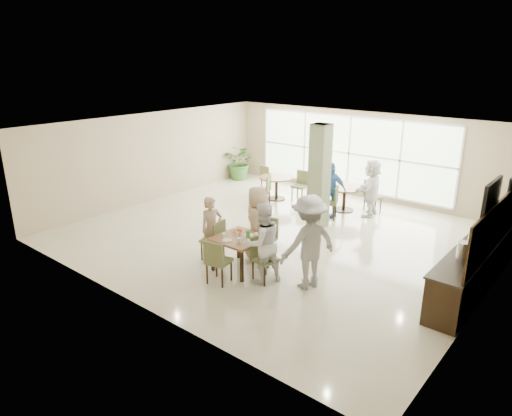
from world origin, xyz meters
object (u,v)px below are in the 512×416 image
Objects in this scene: round_table_left at (277,182)px; adult_standing at (320,168)px; teen_standing at (309,242)px; adult_a at (330,190)px; buffet_counter at (480,258)px; main_table at (240,241)px; teen_left at (212,229)px; potted_plant at (240,162)px; adult_b at (371,188)px; teen_right at (262,243)px; teen_far at (258,223)px; round_table_right at (345,192)px.

round_table_left is 0.59× the size of adult_standing.
round_table_left is at bearing -115.45° from teen_standing.
round_table_left is at bearing 155.08° from adult_a.
buffet_counter is 6.69m from adult_standing.
main_table is 0.67× the size of teen_left.
buffet_counter is 3.56× the size of potted_plant.
buffet_counter is at bearing 153.67° from teen_standing.
adult_b reaches higher than adult_a.
teen_left is (1.71, -4.68, 0.17)m from round_table_left.
adult_standing is at bearing 55.22° from round_table_left.
potted_plant is at bearing -112.20° from teen_right.
teen_far is at bearing -112.38° from teen_right.
teen_standing is 4.93m from adult_b.
buffet_counter reaches higher than round_table_right.
buffet_counter is at bearing 32.45° from main_table.
teen_far is 0.89× the size of teen_standing.
main_table is 5.30m from round_table_left.
teen_right reaches higher than adult_a.
potted_plant is at bearing 131.36° from main_table.
potted_plant is at bearing 4.98° from adult_standing.
adult_b is at bearing 8.39° from round_table_left.
teen_standing reaches higher than adult_a.
teen_left is 5.97m from adult_standing.
teen_left is 0.88× the size of teen_right.
potted_plant is at bearing 161.25° from buffet_counter.
round_table_left is 0.58× the size of teen_standing.
round_table_left is 2.31m from round_table_right.
teen_standing is (-2.61, -2.37, 0.41)m from buffet_counter.
teen_right is (0.71, -0.12, 0.19)m from main_table.
teen_left is at bearing 62.59° from teen_far.
adult_b is (1.37, 5.14, 0.08)m from teen_left.
teen_right is at bearing -43.27° from teen_standing.
round_table_left is at bearing -24.01° from potted_plant.
main_table is 0.60× the size of adult_b.
round_table_right is 0.74× the size of adult_a.
potted_plant is 0.79× the size of adult_b.
adult_b reaches higher than teen_left.
adult_standing is (-1.43, 0.86, 0.36)m from round_table_right.
teen_left is at bearing -70.02° from teen_right.
round_table_left is 0.65× the size of teen_far.
teen_far reaches higher than teen_right.
buffet_counter is at bearing 151.99° from teen_right.
adult_standing is (-2.23, 0.77, 0.12)m from adult_b.
teen_left is 0.79× the size of adult_standing.
teen_far is (0.18, -4.33, 0.27)m from round_table_right.
main_table and round_table_right have the same top height.
teen_far is at bearing 110.83° from adult_standing.
main_table is at bearing -76.09° from teen_right.
buffet_counter reaches higher than potted_plant.
teen_far is at bearing -155.11° from buffet_counter.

